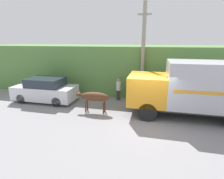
{
  "coord_description": "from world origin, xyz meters",
  "views": [
    {
      "loc": [
        0.03,
        -8.93,
        4.25
      ],
      "look_at": [
        -2.23,
        0.88,
        1.41
      ],
      "focal_mm": 28.0,
      "sensor_mm": 36.0,
      "label": 1
    }
  ],
  "objects_px": {
    "brown_cow": "(94,97)",
    "parked_suv": "(45,90)",
    "pedestrian_on_hill": "(119,88)",
    "cargo_truck": "(198,88)",
    "utility_pole": "(143,52)"
  },
  "relations": [
    {
      "from": "brown_cow",
      "to": "parked_suv",
      "type": "relative_size",
      "value": 0.49
    },
    {
      "from": "cargo_truck",
      "to": "utility_pole",
      "type": "bearing_deg",
      "value": 146.8
    },
    {
      "from": "parked_suv",
      "to": "pedestrian_on_hill",
      "type": "height_order",
      "value": "parked_suv"
    },
    {
      "from": "brown_cow",
      "to": "parked_suv",
      "type": "bearing_deg",
      "value": 177.02
    },
    {
      "from": "cargo_truck",
      "to": "pedestrian_on_hill",
      "type": "bearing_deg",
      "value": 160.72
    },
    {
      "from": "pedestrian_on_hill",
      "to": "cargo_truck",
      "type": "bearing_deg",
      "value": 146.17
    },
    {
      "from": "pedestrian_on_hill",
      "to": "utility_pole",
      "type": "distance_m",
      "value": 3.05
    },
    {
      "from": "cargo_truck",
      "to": "brown_cow",
      "type": "bearing_deg",
      "value": -171.77
    },
    {
      "from": "pedestrian_on_hill",
      "to": "brown_cow",
      "type": "bearing_deg",
      "value": 56.52
    },
    {
      "from": "cargo_truck",
      "to": "pedestrian_on_hill",
      "type": "relative_size",
      "value": 4.42
    },
    {
      "from": "brown_cow",
      "to": "parked_suv",
      "type": "xyz_separation_m",
      "value": [
        -4.05,
        1.09,
        -0.13
      ]
    },
    {
      "from": "brown_cow",
      "to": "pedestrian_on_hill",
      "type": "xyz_separation_m",
      "value": [
        1.01,
        2.5,
        -0.07
      ]
    },
    {
      "from": "parked_suv",
      "to": "pedestrian_on_hill",
      "type": "bearing_deg",
      "value": 18.64
    },
    {
      "from": "cargo_truck",
      "to": "pedestrian_on_hill",
      "type": "height_order",
      "value": "cargo_truck"
    },
    {
      "from": "cargo_truck",
      "to": "brown_cow",
      "type": "xyz_separation_m",
      "value": [
        -5.82,
        -0.52,
        -0.78
      ]
    }
  ]
}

